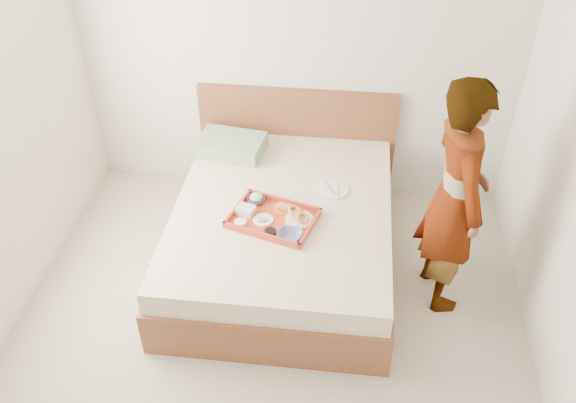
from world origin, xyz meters
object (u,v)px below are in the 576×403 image
(bed, at_px, (283,233))
(dinner_plate, at_px, (334,189))
(tray, at_px, (273,218))
(person, at_px, (455,198))

(bed, xyz_separation_m, dinner_plate, (0.35, 0.23, 0.27))
(tray, bearing_deg, person, 15.92)
(tray, bearing_deg, bed, 92.33)
(person, bearing_deg, dinner_plate, 48.97)
(bed, bearing_deg, person, -9.55)
(bed, distance_m, person, 1.30)
(tray, relative_size, dinner_plate, 2.51)
(bed, height_order, dinner_plate, dinner_plate)
(dinner_plate, height_order, person, person)
(tray, relative_size, person, 0.34)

